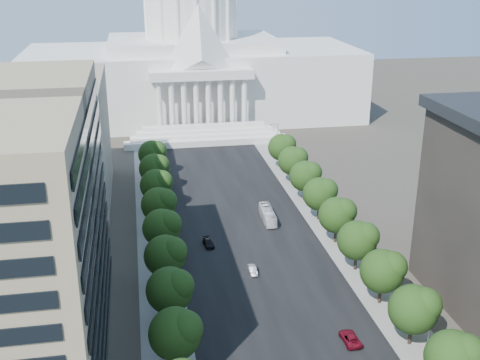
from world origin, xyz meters
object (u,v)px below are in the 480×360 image
car_dark_b (208,243)px  car_red (350,338)px  car_silver (253,270)px  city_bus (268,215)px

car_dark_b → car_red: bearing=-71.5°
car_red → car_dark_b: 40.86m
car_silver → car_red: car_red is taller
car_silver → car_dark_b: size_ratio=0.89×
city_bus → car_dark_b: bearing=-143.1°
car_red → car_dark_b: (-17.50, 36.92, -0.07)m
car_silver → car_dark_b: car_silver is taller
car_dark_b → city_bus: 18.11m
car_silver → city_bus: city_bus is taller
car_red → car_silver: bearing=-68.0°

